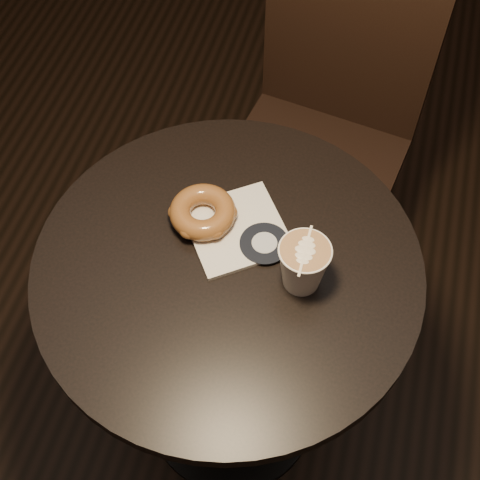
% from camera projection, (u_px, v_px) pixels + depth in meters
% --- Properties ---
extents(cafe_table, '(0.70, 0.70, 0.75)m').
position_uv_depth(cafe_table, '(229.00, 315.00, 1.35)').
color(cafe_table, black).
rests_on(cafe_table, ground).
extents(chair, '(0.48, 0.48, 1.05)m').
position_uv_depth(chair, '(329.00, 108.00, 1.63)').
color(chair, black).
rests_on(chair, ground).
extents(pastry_bag, '(0.24, 0.24, 0.01)m').
position_uv_depth(pastry_bag, '(236.00, 229.00, 1.22)').
color(pastry_bag, silver).
rests_on(pastry_bag, cafe_table).
extents(doughnut, '(0.12, 0.12, 0.04)m').
position_uv_depth(doughnut, '(203.00, 212.00, 1.21)').
color(doughnut, brown).
rests_on(doughnut, pastry_bag).
extents(latte_cup, '(0.09, 0.09, 0.10)m').
position_uv_depth(latte_cup, '(303.00, 266.00, 1.12)').
color(latte_cup, white).
rests_on(latte_cup, cafe_table).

